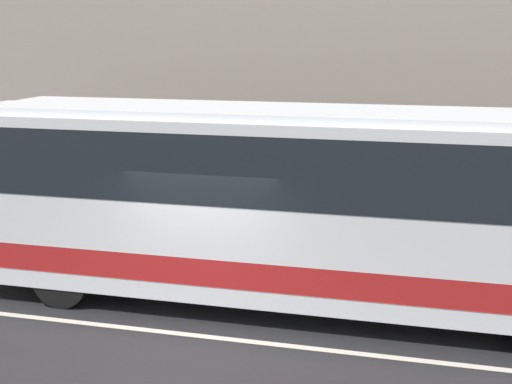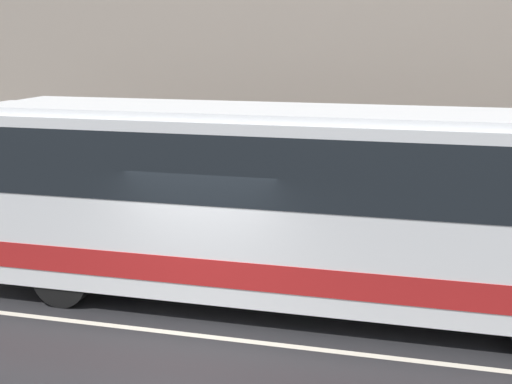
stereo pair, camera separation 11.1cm
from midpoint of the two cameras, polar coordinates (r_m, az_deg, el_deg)
ground_plane at (r=11.47m, az=-4.82°, el=-11.34°), size 60.00×60.00×0.00m
sidewalk at (r=16.36m, az=1.73°, el=-3.65°), size 60.00×2.89×0.14m
building_facade at (r=17.26m, az=3.10°, el=12.74°), size 60.00×0.35×9.74m
lane_stripe at (r=11.47m, az=-4.82°, el=-11.32°), size 54.00×0.14×0.01m
transit_bus at (r=12.18m, az=1.85°, el=-0.30°), size 11.86×2.60×3.42m
pedestrian_waiting at (r=16.60m, az=4.24°, el=-0.65°), size 0.36×0.36×1.55m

